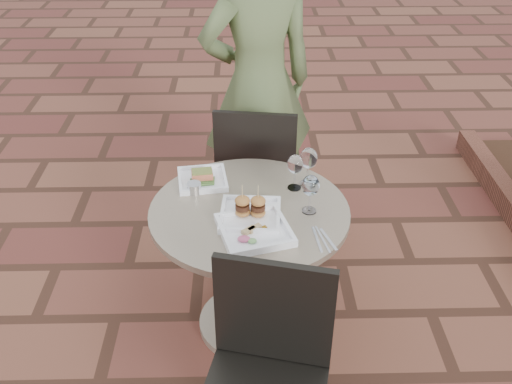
{
  "coord_description": "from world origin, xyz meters",
  "views": [
    {
      "loc": [
        -0.14,
        -2.15,
        2.19
      ],
      "look_at": [
        -0.1,
        -0.06,
        0.82
      ],
      "focal_mm": 40.0,
      "sensor_mm": 36.0,
      "label": 1
    }
  ],
  "objects_px": {
    "plate_sliders": "(250,212)",
    "plate_tuna": "(254,230)",
    "cafe_table": "(250,252)",
    "plate_salmon": "(202,179)",
    "chair_far": "(257,166)",
    "diner": "(258,86)",
    "chair_near": "(267,363)"
  },
  "relations": [
    {
      "from": "plate_sliders",
      "to": "plate_tuna",
      "type": "bearing_deg",
      "value": -82.1
    },
    {
      "from": "cafe_table",
      "to": "plate_salmon",
      "type": "bearing_deg",
      "value": 133.62
    },
    {
      "from": "cafe_table",
      "to": "plate_salmon",
      "type": "height_order",
      "value": "plate_salmon"
    },
    {
      "from": "chair_far",
      "to": "diner",
      "type": "xyz_separation_m",
      "value": [
        0.01,
        0.27,
        0.37
      ]
    },
    {
      "from": "plate_tuna",
      "to": "chair_near",
      "type": "bearing_deg",
      "value": -86.19
    },
    {
      "from": "chair_far",
      "to": "plate_sliders",
      "type": "bearing_deg",
      "value": 94.18
    },
    {
      "from": "plate_sliders",
      "to": "chair_far",
      "type": "bearing_deg",
      "value": 86.28
    },
    {
      "from": "chair_near",
      "to": "diner",
      "type": "bearing_deg",
      "value": 103.24
    },
    {
      "from": "diner",
      "to": "plate_tuna",
      "type": "xyz_separation_m",
      "value": [
        -0.05,
        -1.12,
        -0.18
      ]
    },
    {
      "from": "chair_near",
      "to": "plate_sliders",
      "type": "xyz_separation_m",
      "value": [
        -0.05,
        0.64,
        0.21
      ]
    },
    {
      "from": "cafe_table",
      "to": "plate_salmon",
      "type": "distance_m",
      "value": 0.42
    },
    {
      "from": "cafe_table",
      "to": "diner",
      "type": "bearing_deg",
      "value": 86.08
    },
    {
      "from": "plate_salmon",
      "to": "plate_sliders",
      "type": "distance_m",
      "value": 0.38
    },
    {
      "from": "chair_far",
      "to": "plate_tuna",
      "type": "bearing_deg",
      "value": 95.71
    },
    {
      "from": "plate_salmon",
      "to": "chair_far",
      "type": "bearing_deg",
      "value": 58.25
    },
    {
      "from": "chair_near",
      "to": "diner",
      "type": "relative_size",
      "value": 0.5
    },
    {
      "from": "chair_far",
      "to": "plate_salmon",
      "type": "distance_m",
      "value": 0.56
    },
    {
      "from": "plate_sliders",
      "to": "cafe_table",
      "type": "bearing_deg",
      "value": 93.1
    },
    {
      "from": "plate_sliders",
      "to": "plate_tuna",
      "type": "height_order",
      "value": "plate_sliders"
    },
    {
      "from": "diner",
      "to": "plate_sliders",
      "type": "xyz_separation_m",
      "value": [
        -0.06,
        -1.01,
        -0.16
      ]
    },
    {
      "from": "cafe_table",
      "to": "plate_sliders",
      "type": "height_order",
      "value": "plate_sliders"
    },
    {
      "from": "cafe_table",
      "to": "plate_tuna",
      "type": "xyz_separation_m",
      "value": [
        0.02,
        -0.18,
        0.26
      ]
    },
    {
      "from": "plate_sliders",
      "to": "plate_salmon",
      "type": "bearing_deg",
      "value": 126.97
    },
    {
      "from": "plate_salmon",
      "to": "plate_sliders",
      "type": "height_order",
      "value": "plate_sliders"
    },
    {
      "from": "cafe_table",
      "to": "plate_tuna",
      "type": "distance_m",
      "value": 0.32
    },
    {
      "from": "diner",
      "to": "plate_salmon",
      "type": "height_order",
      "value": "diner"
    },
    {
      "from": "diner",
      "to": "plate_tuna",
      "type": "relative_size",
      "value": 5.27
    },
    {
      "from": "cafe_table",
      "to": "plate_sliders",
      "type": "relative_size",
      "value": 3.22
    },
    {
      "from": "chair_far",
      "to": "diner",
      "type": "bearing_deg",
      "value": -84.86
    },
    {
      "from": "cafe_table",
      "to": "chair_far",
      "type": "xyz_separation_m",
      "value": [
        0.05,
        0.68,
        0.07
      ]
    },
    {
      "from": "cafe_table",
      "to": "diner",
      "type": "xyz_separation_m",
      "value": [
        0.06,
        0.94,
        0.44
      ]
    },
    {
      "from": "chair_near",
      "to": "plate_tuna",
      "type": "xyz_separation_m",
      "value": [
        -0.04,
        0.53,
        0.2
      ]
    }
  ]
}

